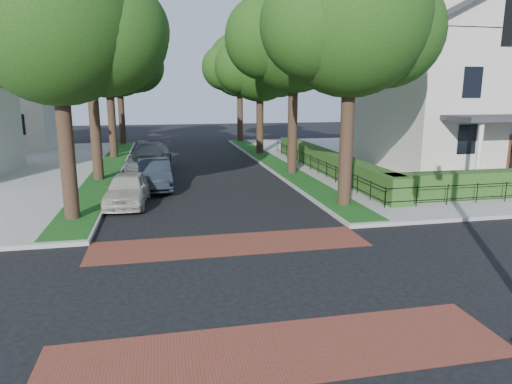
% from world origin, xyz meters
% --- Properties ---
extents(ground, '(120.00, 120.00, 0.00)m').
position_xyz_m(ground, '(0.00, 0.00, 0.00)').
color(ground, black).
rests_on(ground, ground).
extents(sidewalk_ne, '(30.00, 30.00, 0.15)m').
position_xyz_m(sidewalk_ne, '(19.50, 19.00, 0.07)').
color(sidewalk_ne, gray).
rests_on(sidewalk_ne, ground).
extents(crosswalk_far, '(9.00, 2.20, 0.01)m').
position_xyz_m(crosswalk_far, '(0.00, 3.20, 0.01)').
color(crosswalk_far, brown).
rests_on(crosswalk_far, ground).
extents(crosswalk_near, '(9.00, 2.20, 0.01)m').
position_xyz_m(crosswalk_near, '(0.00, -3.20, 0.01)').
color(crosswalk_near, brown).
rests_on(crosswalk_near, ground).
extents(grass_strip_ne, '(1.60, 29.80, 0.02)m').
position_xyz_m(grass_strip_ne, '(5.40, 19.10, 0.16)').
color(grass_strip_ne, '#194D16').
rests_on(grass_strip_ne, sidewalk_ne).
extents(grass_strip_nw, '(1.60, 29.80, 0.02)m').
position_xyz_m(grass_strip_nw, '(-5.40, 19.10, 0.16)').
color(grass_strip_nw, '#194D16').
rests_on(grass_strip_nw, sidewalk_nw).
extents(tree_right_near, '(7.75, 6.67, 10.66)m').
position_xyz_m(tree_right_near, '(5.60, 7.24, 7.63)').
color(tree_right_near, black).
rests_on(tree_right_near, sidewalk_ne).
extents(tree_right_mid, '(8.25, 7.09, 11.22)m').
position_xyz_m(tree_right_mid, '(5.61, 15.25, 7.99)').
color(tree_right_mid, black).
rests_on(tree_right_mid, sidewalk_ne).
extents(tree_right_far, '(7.25, 6.23, 9.74)m').
position_xyz_m(tree_right_far, '(5.60, 24.22, 6.91)').
color(tree_right_far, black).
rests_on(tree_right_far, sidewalk_ne).
extents(tree_right_back, '(7.50, 6.45, 10.20)m').
position_xyz_m(tree_right_back, '(5.60, 33.23, 7.27)').
color(tree_right_back, black).
rests_on(tree_right_back, sidewalk_ne).
extents(tree_left_near, '(7.50, 6.45, 10.20)m').
position_xyz_m(tree_left_near, '(-5.40, 7.23, 7.27)').
color(tree_left_near, black).
rests_on(tree_left_near, sidewalk_nw).
extents(tree_left_mid, '(8.00, 6.88, 11.48)m').
position_xyz_m(tree_left_mid, '(-5.39, 15.24, 8.34)').
color(tree_left_mid, black).
rests_on(tree_left_mid, sidewalk_nw).
extents(tree_left_far, '(7.00, 6.02, 9.86)m').
position_xyz_m(tree_left_far, '(-5.40, 24.22, 7.12)').
color(tree_left_far, black).
rests_on(tree_left_far, sidewalk_nw).
extents(tree_left_back, '(7.75, 6.66, 10.44)m').
position_xyz_m(tree_left_back, '(-5.40, 33.24, 7.41)').
color(tree_left_back, black).
rests_on(tree_left_back, sidewalk_nw).
extents(hedge_main_road, '(1.00, 18.00, 1.20)m').
position_xyz_m(hedge_main_road, '(7.70, 15.00, 0.75)').
color(hedge_main_road, '#204417').
rests_on(hedge_main_road, sidewalk_ne).
extents(fence_main_road, '(0.06, 18.00, 0.90)m').
position_xyz_m(fence_main_road, '(6.90, 15.00, 0.60)').
color(fence_main_road, black).
rests_on(fence_main_road, sidewalk_ne).
extents(house_victorian, '(13.00, 13.05, 12.48)m').
position_xyz_m(house_victorian, '(17.51, 15.92, 6.02)').
color(house_victorian, beige).
rests_on(house_victorian, sidewalk_ne).
extents(parked_car_front, '(2.03, 4.37, 1.45)m').
position_xyz_m(parked_car_front, '(-3.60, 9.33, 0.72)').
color(parked_car_front, beige).
rests_on(parked_car_front, ground).
extents(parked_car_middle, '(1.78, 4.62, 1.50)m').
position_xyz_m(parked_car_middle, '(-2.47, 12.58, 0.75)').
color(parked_car_middle, '#1F262F').
rests_on(parked_car_middle, ground).
extents(parked_car_rear, '(3.00, 6.12, 1.71)m').
position_xyz_m(parked_car_rear, '(-2.83, 18.00, 0.86)').
color(parked_car_rear, slate).
rests_on(parked_car_rear, ground).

